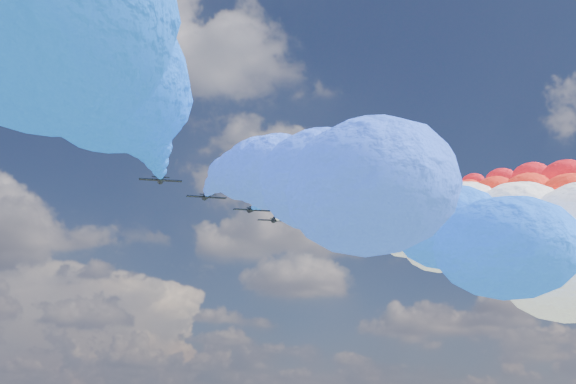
{
  "coord_description": "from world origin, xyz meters",
  "views": [
    {
      "loc": [
        -24.55,
        -152.09,
        52.85
      ],
      "look_at": [
        0.0,
        4.0,
        101.39
      ],
      "focal_mm": 46.99,
      "sensor_mm": 36.0,
      "label": 1
    }
  ],
  "objects": [
    {
      "name": "trail_1",
      "position": [
        -17.88,
        -63.6,
        79.94
      ],
      "size": [
        6.44,
        130.84,
        43.51
      ],
      "primitive_type": null,
      "color": "blue"
    },
    {
      "name": "jet_4",
      "position": [
        -0.52,
        20.25,
        99.39
      ],
      "size": [
        8.55,
        11.67,
        4.62
      ],
      "primitive_type": null,
      "rotation": [
        0.19,
        0.0,
        -0.01
      ],
      "color": "black"
    },
    {
      "name": "jet_1",
      "position": [
        -17.88,
        3.31,
        99.39
      ],
      "size": [
        9.08,
        12.05,
        4.62
      ],
      "primitive_type": null,
      "rotation": [
        0.19,
        0.0,
        0.06
      ],
      "color": "black"
    },
    {
      "name": "jet_7",
      "position": [
        25.1,
        -4.59,
        99.39
      ],
      "size": [
        8.73,
        11.79,
        4.62
      ],
      "primitive_type": null,
      "rotation": [
        0.19,
        0.0,
        0.02
      ],
      "color": "black"
    },
    {
      "name": "trail_6",
      "position": [
        19.11,
        -62.95,
        79.94
      ],
      "size": [
        6.44,
        130.84,
        43.51
      ],
      "primitive_type": null,
      "color": "red"
    },
    {
      "name": "jet_6",
      "position": [
        19.11,
        3.96,
        99.39
      ],
      "size": [
        8.51,
        11.64,
        4.62
      ],
      "primitive_type": null,
      "rotation": [
        0.19,
        0.0,
        -0.01
      ],
      "color": "black"
    },
    {
      "name": "jet_5",
      "position": [
        10.51,
        11.34,
        99.39
      ],
      "size": [
        9.21,
        12.14,
        4.62
      ],
      "primitive_type": null,
      "rotation": [
        0.19,
        0.0,
        0.07
      ],
      "color": "black"
    },
    {
      "name": "trail_4",
      "position": [
        -0.52,
        -46.67,
        79.94
      ],
      "size": [
        6.44,
        130.84,
        43.51
      ],
      "primitive_type": null,
      "color": "silver"
    },
    {
      "name": "jet_2",
      "position": [
        -7.1,
        11.97,
        99.39
      ],
      "size": [
        9.03,
        12.01,
        4.62
      ],
      "primitive_type": null,
      "rotation": [
        0.19,
        0.0,
        0.05
      ],
      "color": "black"
    },
    {
      "name": "trail_2",
      "position": [
        -7.1,
        -54.95,
        79.94
      ],
      "size": [
        6.44,
        130.84,
        43.51
      ],
      "primitive_type": null,
      "color": "blue"
    },
    {
      "name": "trail_5",
      "position": [
        10.51,
        -55.57,
        79.94
      ],
      "size": [
        6.44,
        130.84,
        43.51
      ],
      "primitive_type": null,
      "color": "red"
    },
    {
      "name": "trail_3",
      "position": [
        0.95,
        -56.42,
        79.94
      ],
      "size": [
        6.44,
        130.84,
        43.51
      ],
      "primitive_type": null,
      "color": "white"
    },
    {
      "name": "jet_0",
      "position": [
        -27.51,
        -7.03,
        99.39
      ],
      "size": [
        8.74,
        11.81,
        4.62
      ],
      "primitive_type": null,
      "rotation": [
        0.19,
        0.0,
        0.03
      ],
      "color": "black"
    },
    {
      "name": "jet_3",
      "position": [
        0.95,
        10.49,
        99.39
      ],
      "size": [
        8.59,
        11.7,
        4.62
      ],
      "primitive_type": null,
      "rotation": [
        0.19,
        0.0,
        -0.01
      ],
      "color": "black"
    },
    {
      "name": "trail_0",
      "position": [
        -27.51,
        -73.94,
        79.94
      ],
      "size": [
        6.44,
        130.84,
        43.51
      ],
      "primitive_type": null,
      "color": "blue"
    }
  ]
}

